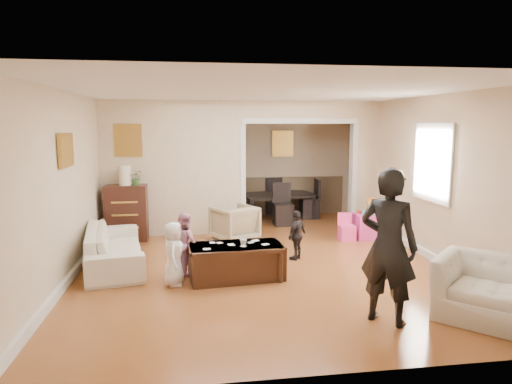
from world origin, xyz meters
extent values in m
plane|color=#AA5F2C|center=(0.00, 0.00, 0.00)|extent=(7.00, 7.00, 0.00)
cube|color=beige|center=(-1.38, 1.80, 1.30)|extent=(2.75, 0.18, 2.60)
cube|color=beige|center=(2.48, 1.80, 1.30)|extent=(0.55, 0.18, 2.60)
cube|color=beige|center=(1.10, 1.80, 2.42)|extent=(2.22, 0.18, 0.35)
cube|color=white|center=(2.73, -0.40, 1.55)|extent=(0.03, 0.95, 1.10)
cube|color=brown|center=(-2.20, 1.70, 1.85)|extent=(0.45, 0.03, 0.55)
cube|color=brown|center=(-2.71, -0.60, 1.80)|extent=(0.03, 0.55, 0.40)
cube|color=brown|center=(1.10, 3.44, 1.70)|extent=(0.45, 0.03, 0.55)
imported|color=white|center=(-2.23, -0.10, 0.30)|extent=(1.13, 2.13, 0.59)
imported|color=tan|center=(-0.27, 1.12, 0.33)|extent=(0.97, 0.98, 0.66)
imported|color=white|center=(2.19, -2.63, 0.34)|extent=(1.37, 1.37, 0.67)
cube|color=#361710|center=(-2.25, 1.47, 0.52)|extent=(0.75, 0.42, 1.03)
cylinder|color=#F0DFC3|center=(-2.25, 1.47, 1.21)|extent=(0.22, 0.22, 0.36)
imported|color=#3D672E|center=(-2.05, 1.47, 1.17)|extent=(0.25, 0.22, 0.28)
cube|color=#3C2013|center=(-0.44, -0.93, 0.24)|extent=(1.35, 0.78, 0.48)
imported|color=silver|center=(-0.34, -0.98, 0.53)|extent=(0.11, 0.11, 0.09)
cube|color=#D83898|center=(2.26, 0.98, 0.23)|extent=(0.49, 0.49, 0.45)
cube|color=yellow|center=(2.38, 1.08, 0.60)|extent=(0.20, 0.08, 0.30)
cylinder|color=#2AC1D3|center=(2.16, 0.93, 0.49)|extent=(0.08, 0.08, 0.08)
cube|color=red|center=(2.14, 1.10, 0.48)|extent=(0.09, 0.08, 0.05)
imported|color=silver|center=(2.31, 0.86, 0.48)|extent=(0.21, 0.21, 0.05)
imported|color=black|center=(0.89, 2.93, 0.29)|extent=(1.80, 1.23, 0.58)
imported|color=black|center=(1.04, -2.56, 0.85)|extent=(0.73, 0.72, 1.70)
imported|color=white|center=(-1.29, -1.08, 0.43)|extent=(0.30, 0.44, 0.86)
imported|color=pink|center=(-1.14, -0.63, 0.45)|extent=(0.50, 0.55, 0.91)
imported|color=black|center=(0.61, -0.18, 0.40)|extent=(0.46, 0.47, 0.80)
cube|color=white|center=(-0.51, -0.91, 0.48)|extent=(0.11, 0.12, 0.00)
cube|color=white|center=(-0.67, -0.80, 0.48)|extent=(0.11, 0.11, 0.00)
cube|color=white|center=(-0.04, -0.97, 0.48)|extent=(0.12, 0.11, 0.00)
cube|color=white|center=(-0.77, -0.77, 0.48)|extent=(0.07, 0.09, 0.00)
cube|color=white|center=(-0.15, -0.74, 0.48)|extent=(0.12, 0.12, 0.00)
cube|color=white|center=(-0.85, -1.09, 0.48)|extent=(0.10, 0.08, 0.00)
cube|color=white|center=(-0.35, -1.02, 0.48)|extent=(0.10, 0.09, 0.00)
cube|color=white|center=(-0.22, -0.84, 0.48)|extent=(0.10, 0.09, 0.00)
camera|label=1|loc=(-1.03, -6.97, 2.14)|focal=31.46mm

